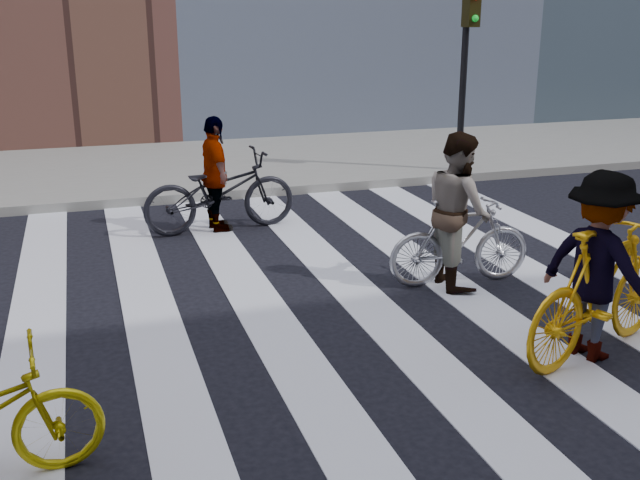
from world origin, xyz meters
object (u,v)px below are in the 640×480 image
rider_rear (215,175)px  rider_mid (458,210)px  rider_right (598,266)px  traffic_signal (467,50)px  bike_dark_rear (220,192)px  bike_yellow_right (600,291)px  bike_silver_mid (460,241)px

rider_rear → rider_mid: bearing=-148.5°
rider_right → traffic_signal: bearing=-39.3°
bike_dark_rear → rider_rear: size_ratio=1.33×
traffic_signal → bike_yellow_right: size_ratio=1.64×
bike_dark_rear → rider_right: bearing=-158.9°
rider_right → rider_rear: (-2.45, 4.93, -0.04)m
rider_mid → bike_silver_mid: bearing=-85.8°
rider_mid → rider_right: 2.03m
traffic_signal → rider_rear: (-4.86, -2.01, -1.48)m
rider_mid → rider_right: size_ratio=1.03×
bike_dark_rear → rider_rear: bearing=85.2°
traffic_signal → rider_right: (-2.40, -6.94, -1.44)m
bike_yellow_right → rider_right: size_ratio=1.20×
rider_rear → bike_silver_mid: bearing=-147.8°
rider_mid → traffic_signal: bearing=-24.4°
bike_silver_mid → bike_dark_rear: 3.64m
bike_yellow_right → rider_rear: size_ratio=1.26×
bike_dark_rear → rider_right: size_ratio=1.27×
bike_silver_mid → rider_right: rider_right is taller
rider_mid → bike_dark_rear: bearing=40.0°
rider_right → rider_rear: rider_right is taller
rider_mid → rider_rear: rider_mid is taller
traffic_signal → rider_rear: 5.46m
bike_yellow_right → rider_rear: (-2.50, 4.93, 0.19)m
traffic_signal → bike_silver_mid: size_ratio=2.01×
traffic_signal → rider_rear: traffic_signal is taller
rider_mid → rider_rear: 3.64m
traffic_signal → rider_rear: bearing=-157.5°
bike_silver_mid → rider_right: bearing=-168.7°
traffic_signal → bike_silver_mid: bearing=-118.2°
bike_yellow_right → bike_dark_rear: bike_yellow_right is taller
traffic_signal → rider_mid: traffic_signal is taller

